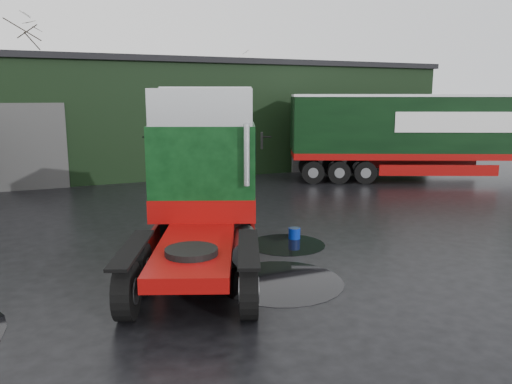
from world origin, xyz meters
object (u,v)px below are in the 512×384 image
(warehouse, at_px, (163,115))
(tree_back_a, at_px, (24,90))
(hero_tractor, at_px, (198,182))
(tree_back_b, at_px, (228,103))
(wash_bucket, at_px, (294,234))
(lorry_right, at_px, (419,137))

(warehouse, bearing_deg, tree_back_a, 128.66)
(hero_tractor, distance_m, tree_back_b, 32.22)
(warehouse, distance_m, tree_back_b, 12.82)
(tree_back_b, bearing_deg, wash_bucket, -106.24)
(warehouse, xyz_separation_m, hero_tractor, (-3.76, -19.97, -0.89))
(hero_tractor, bearing_deg, wash_bucket, 48.49)
(lorry_right, bearing_deg, tree_back_b, -148.11)
(hero_tractor, xyz_separation_m, lorry_right, (14.51, 8.97, -0.05))
(hero_tractor, distance_m, wash_bucket, 4.48)
(lorry_right, bearing_deg, warehouse, -111.23)
(wash_bucket, relative_size, tree_back_b, 0.05)
(lorry_right, relative_size, wash_bucket, 47.19)
(warehouse, relative_size, lorry_right, 1.92)
(warehouse, bearing_deg, wash_bucket, -90.68)
(hero_tractor, height_order, tree_back_b, tree_back_b)
(warehouse, distance_m, lorry_right, 15.41)
(warehouse, relative_size, wash_bucket, 90.45)
(lorry_right, height_order, tree_back_b, tree_back_b)
(hero_tractor, distance_m, lorry_right, 17.06)
(tree_back_b, bearing_deg, tree_back_a, 180.00)
(tree_back_a, bearing_deg, wash_bucket, -74.57)
(warehouse, xyz_separation_m, lorry_right, (10.75, -11.00, -0.94))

